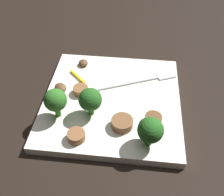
# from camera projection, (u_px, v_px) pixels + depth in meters

# --- Properties ---
(ground_plane) EXTENTS (1.40, 1.40, 0.00)m
(ground_plane) POSITION_uv_depth(u_px,v_px,m) (112.00, 104.00, 0.48)
(ground_plane) COLOR black
(plate) EXTENTS (0.25, 0.25, 0.02)m
(plate) POSITION_uv_depth(u_px,v_px,m) (112.00, 101.00, 0.48)
(plate) COLOR white
(plate) RESTS_ON ground_plane
(fork) EXTENTS (0.17, 0.08, 0.00)m
(fork) POSITION_uv_depth(u_px,v_px,m) (138.00, 81.00, 0.50)
(fork) COLOR silver
(fork) RESTS_ON plate
(broccoli_floret_0) EXTENTS (0.04, 0.04, 0.05)m
(broccoli_floret_0) POSITION_uv_depth(u_px,v_px,m) (150.00, 130.00, 0.38)
(broccoli_floret_0) COLOR #296420
(broccoli_floret_0) RESTS_ON plate
(broccoli_floret_1) EXTENTS (0.04, 0.04, 0.05)m
(broccoli_floret_1) POSITION_uv_depth(u_px,v_px,m) (90.00, 100.00, 0.42)
(broccoli_floret_1) COLOR #296420
(broccoli_floret_1) RESTS_ON plate
(broccoli_floret_2) EXTENTS (0.04, 0.04, 0.06)m
(broccoli_floret_2) POSITION_uv_depth(u_px,v_px,m) (55.00, 101.00, 0.42)
(broccoli_floret_2) COLOR #347525
(broccoli_floret_2) RESTS_ON plate
(sausage_slice_0) EXTENTS (0.03, 0.03, 0.01)m
(sausage_slice_0) POSITION_uv_depth(u_px,v_px,m) (81.00, 90.00, 0.48)
(sausage_slice_0) COLOR brown
(sausage_slice_0) RESTS_ON plate
(sausage_slice_1) EXTENTS (0.03, 0.03, 0.01)m
(sausage_slice_1) POSITION_uv_depth(u_px,v_px,m) (76.00, 136.00, 0.40)
(sausage_slice_1) COLOR brown
(sausage_slice_1) RESTS_ON plate
(sausage_slice_2) EXTENTS (0.03, 0.03, 0.01)m
(sausage_slice_2) POSITION_uv_depth(u_px,v_px,m) (153.00, 119.00, 0.43)
(sausage_slice_2) COLOR brown
(sausage_slice_2) RESTS_ON plate
(sausage_slice_3) EXTENTS (0.04, 0.04, 0.01)m
(sausage_slice_3) POSITION_uv_depth(u_px,v_px,m) (122.00, 123.00, 0.42)
(sausage_slice_3) COLOR brown
(sausage_slice_3) RESTS_ON plate
(mushroom_0) EXTENTS (0.03, 0.03, 0.01)m
(mushroom_0) POSITION_uv_depth(u_px,v_px,m) (61.00, 88.00, 0.48)
(mushroom_0) COLOR brown
(mushroom_0) RESTS_ON plate
(mushroom_2) EXTENTS (0.03, 0.03, 0.01)m
(mushroom_2) POSITION_uv_depth(u_px,v_px,m) (83.00, 63.00, 0.54)
(mushroom_2) COLOR brown
(mushroom_2) RESTS_ON plate
(pepper_strip_0) EXTENTS (0.04, 0.04, 0.00)m
(pepper_strip_0) POSITION_uv_depth(u_px,v_px,m) (78.00, 77.00, 0.51)
(pepper_strip_0) COLOR yellow
(pepper_strip_0) RESTS_ON plate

